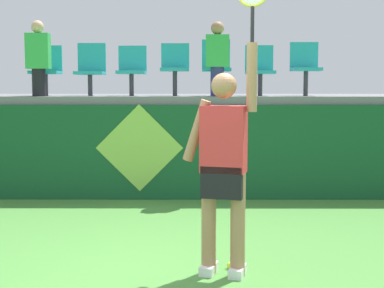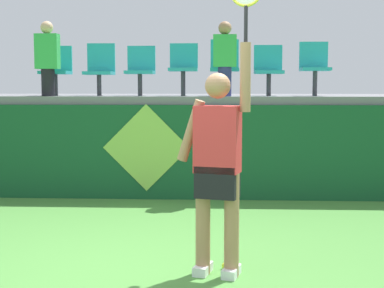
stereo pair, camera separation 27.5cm
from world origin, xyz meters
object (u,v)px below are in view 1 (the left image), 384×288
stadium_chair_4 (216,64)px  stadium_chair_6 (305,65)px  stadium_chair_3 (175,66)px  stadium_chair_2 (132,68)px  stadium_chair_1 (91,67)px  stadium_chair_5 (260,68)px  spectator_1 (217,57)px  spectator_0 (38,57)px  stadium_chair_0 (47,68)px  tennis_ball (230,265)px  water_bottle (217,88)px  tennis_player (224,162)px

stadium_chair_4 → stadium_chair_6: bearing=-0.2°
stadium_chair_3 → stadium_chair_6: bearing=0.0°
stadium_chair_2 → stadium_chair_4: bearing=0.2°
stadium_chair_1 → stadium_chair_5: stadium_chair_1 is taller
spectator_1 → spectator_0: bearing=179.9°
stadium_chair_0 → stadium_chair_4: (2.64, 0.00, 0.05)m
stadium_chair_4 → stadium_chair_5: size_ratio=1.11×
stadium_chair_4 → stadium_chair_2: bearing=-179.8°
tennis_ball → water_bottle: size_ratio=0.26×
stadium_chair_3 → stadium_chair_4: size_ratio=0.93×
stadium_chair_4 → spectator_1: size_ratio=0.80×
stadium_chair_2 → stadium_chair_6: bearing=0.0°
tennis_player → stadium_chair_2: size_ratio=3.31×
stadium_chair_2 → spectator_1: (1.31, -0.47, 0.14)m
stadium_chair_3 → stadium_chair_5: bearing=0.1°
tennis_player → stadium_chair_0: 4.95m
water_bottle → stadium_chair_4: stadium_chair_4 is taller
stadium_chair_0 → stadium_chair_2: size_ratio=1.01×
spectator_1 → stadium_chair_0: bearing=169.9°
tennis_ball → stadium_chair_1: size_ratio=0.08×
stadium_chair_1 → stadium_chair_5: size_ratio=1.04×
tennis_ball → stadium_chair_2: size_ratio=0.08×
stadium_chair_0 → stadium_chair_2: bearing=-0.0°
water_bottle → stadium_chair_1: size_ratio=0.31×
stadium_chair_4 → spectator_0: 2.69m
stadium_chair_3 → stadium_chair_5: stadium_chair_3 is taller
stadium_chair_2 → stadium_chair_4: (1.31, 0.01, 0.05)m
spectator_1 → tennis_ball: bearing=-90.1°
stadium_chair_6 → spectator_1: size_ratio=0.76×
stadium_chair_0 → stadium_chair_5: bearing=-0.0°
water_bottle → stadium_chair_3: 0.87m
tennis_player → tennis_ball: (0.07, 0.16, -0.97)m
tennis_player → stadium_chair_5: tennis_player is taller
stadium_chair_5 → spectator_0: size_ratio=0.71×
stadium_chair_2 → stadium_chair_6: size_ratio=0.94×
tennis_ball → stadium_chair_6: 4.64m
stadium_chair_3 → stadium_chair_6: size_ratio=0.98×
stadium_chair_5 → spectator_0: spectator_0 is taller
tennis_ball → stadium_chair_0: stadium_chair_0 is taller
stadium_chair_4 → stadium_chair_0: bearing=-179.9°
stadium_chair_6 → spectator_0: 4.06m
water_bottle → stadium_chair_2: 1.43m
stadium_chair_5 → spectator_0: (-3.32, -0.47, 0.14)m
stadium_chair_0 → stadium_chair_5: stadium_chair_5 is taller
stadium_chair_1 → stadium_chair_6: (3.34, -0.01, 0.03)m
stadium_chair_0 → tennis_player: bearing=-58.1°
stadium_chair_2 → tennis_ball: bearing=-71.8°
tennis_player → water_bottle: (0.07, 3.63, 0.63)m
tennis_ball → stadium_chair_3: size_ratio=0.08×
stadium_chair_1 → spectator_0: spectator_0 is taller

